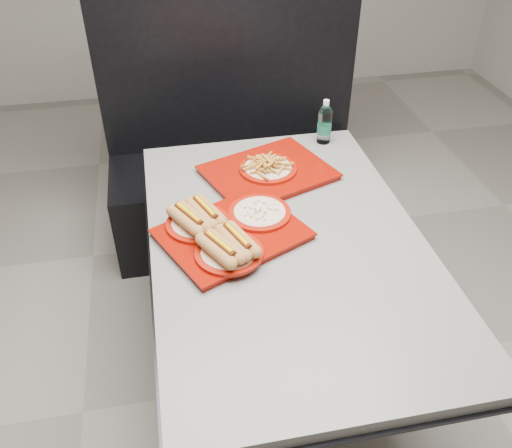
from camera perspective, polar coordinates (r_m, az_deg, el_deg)
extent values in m
plane|color=gray|center=(2.34, 2.66, -16.01)|extent=(6.00, 6.00, 0.00)
cylinder|color=black|center=(2.32, 2.67, -15.64)|extent=(0.52, 0.52, 0.05)
cylinder|color=black|center=(2.05, 2.96, -9.65)|extent=(0.11, 0.11, 0.66)
cube|color=black|center=(1.83, 3.28, -2.68)|extent=(0.92, 1.42, 0.01)
cube|color=gray|center=(1.81, 3.30, -2.07)|extent=(0.90, 1.40, 0.04)
cube|color=black|center=(2.91, -1.84, 2.74)|extent=(1.30, 0.55, 0.45)
cube|color=black|center=(2.85, -2.91, 15.04)|extent=(1.30, 0.10, 1.10)
cube|color=#7C0C03|center=(1.80, -2.51, -1.19)|extent=(0.53, 0.49, 0.02)
cube|color=#7C0C03|center=(1.79, -2.52, -0.88)|extent=(0.55, 0.50, 0.01)
cylinder|color=#8D1104|center=(1.70, -2.84, -3.06)|extent=(0.22, 0.22, 0.01)
cylinder|color=silver|center=(1.69, -2.84, -2.90)|extent=(0.18, 0.18, 0.00)
cylinder|color=#8D1104|center=(1.82, -6.11, 0.06)|extent=(0.22, 0.22, 0.01)
cylinder|color=silver|center=(1.82, -6.12, 0.21)|extent=(0.18, 0.18, 0.00)
cylinder|color=#8D1104|center=(1.86, 0.38, 1.18)|extent=(0.22, 0.22, 0.01)
cylinder|color=silver|center=(1.86, 0.38, 1.33)|extent=(0.18, 0.18, 0.00)
cube|color=#7C0C03|center=(2.11, 1.26, 5.30)|extent=(0.54, 0.48, 0.02)
cube|color=#7C0C03|center=(2.10, 1.27, 5.60)|extent=(0.55, 0.49, 0.01)
cylinder|color=#8D1104|center=(2.10, 1.27, 5.83)|extent=(0.22, 0.22, 0.01)
cylinder|color=silver|center=(2.10, 1.27, 5.98)|extent=(0.18, 0.18, 0.00)
cylinder|color=silver|center=(2.34, 7.20, 10.10)|extent=(0.06, 0.06, 0.14)
cylinder|color=#165B40|center=(2.34, 7.19, 9.95)|extent=(0.06, 0.06, 0.04)
cone|color=silver|center=(2.30, 7.37, 12.00)|extent=(0.06, 0.06, 0.03)
cylinder|color=silver|center=(2.29, 7.42, 12.57)|extent=(0.02, 0.02, 0.02)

